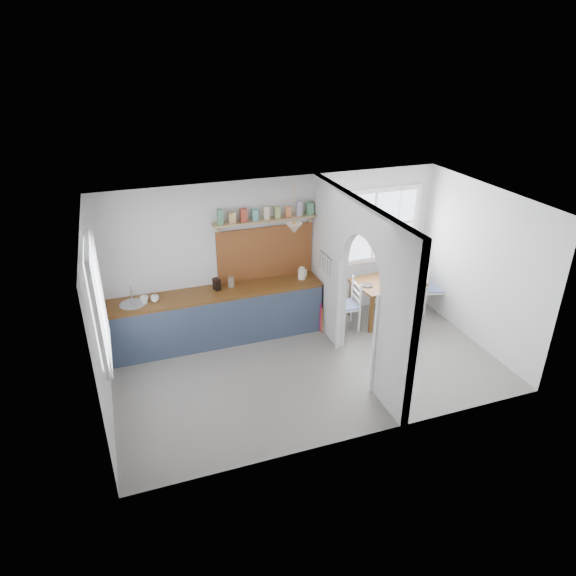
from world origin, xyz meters
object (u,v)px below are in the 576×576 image
object	(u,v)px
kettle	(302,273)
vase	(387,270)
dining_table	(386,300)
chair_left	(346,305)
chair_right	(433,288)

from	to	relation	value
kettle	vase	world-z (taller)	kettle
dining_table	vase	size ratio (longest dim) A/B	5.71
vase	chair_left	bearing A→B (deg)	-161.89
dining_table	kettle	size ratio (longest dim) A/B	5.65
dining_table	chair_right	distance (m)	0.95
dining_table	kettle	distance (m)	1.67
chair_left	chair_right	xyz separation A→B (m)	(1.78, 0.05, 0.02)
dining_table	vase	bearing A→B (deg)	59.77
kettle	vase	bearing A→B (deg)	4.33
chair_right	chair_left	bearing A→B (deg)	106.91
chair_left	dining_table	bearing A→B (deg)	100.24
dining_table	vase	world-z (taller)	vase
chair_right	kettle	xyz separation A→B (m)	(-2.47, 0.30, 0.53)
chair_right	vase	xyz separation A→B (m)	(-0.84, 0.26, 0.36)
dining_table	chair_left	distance (m)	0.85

